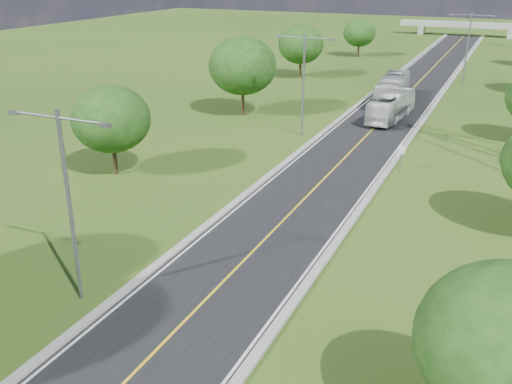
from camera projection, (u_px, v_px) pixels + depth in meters
ground at (393, 109)px, 67.82m from camera, size 260.00×260.00×0.00m
road at (403, 99)px, 72.87m from camera, size 8.00×150.00×0.06m
curb_left at (370, 95)px, 74.47m from camera, size 0.50×150.00×0.22m
curb_right at (437, 101)px, 71.20m from camera, size 0.50×150.00×0.22m
speed_limit_sign at (401, 154)px, 46.64m from camera, size 0.55×0.09×2.40m
overpass at (465, 26)px, 134.43m from camera, size 30.00×3.00×3.20m
streetlight_near_left at (68, 192)px, 27.39m from camera, size 5.90×0.25×10.00m
streetlight_mid_left at (304, 76)px, 55.24m from camera, size 5.90×0.25×10.00m
streetlight_far_right at (468, 43)px, 78.48m from camera, size 5.90×0.25×10.00m
tree_lb at (111, 119)px, 45.23m from camera, size 6.30×6.30×7.33m
tree_lc at (243, 66)px, 63.06m from camera, size 7.56×7.56×8.79m
tree_ld at (301, 44)px, 84.32m from camera, size 6.72×6.72×7.82m
tree_le at (359, 33)px, 103.85m from camera, size 5.88×5.88×6.84m
tree_ra at (511, 345)px, 18.49m from camera, size 6.30×6.30×7.33m
bus_outbound at (391, 106)px, 62.57m from camera, size 3.35×10.77×2.95m
bus_inbound at (393, 89)px, 69.93m from camera, size 3.70×12.29×3.38m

